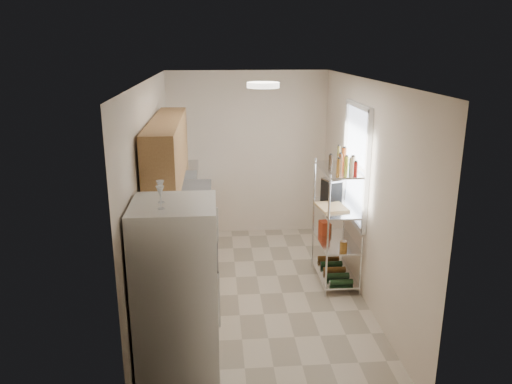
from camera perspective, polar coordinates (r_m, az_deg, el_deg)
room at (r=5.82m, az=0.49°, el=-0.20°), size 2.52×4.42×2.62m
counter_run at (r=6.51m, az=-8.01°, el=-6.43°), size 0.63×3.51×0.90m
upper_cabinets at (r=5.80m, az=-10.07°, el=4.67°), size 0.33×2.20×0.72m
range_hood at (r=6.66m, az=-8.82°, el=2.57°), size 0.50×0.60×0.12m
window at (r=6.31m, az=11.36°, el=3.15°), size 0.06×1.00×1.46m
bakers_rack at (r=6.32m, az=9.35°, el=-0.88°), size 0.45×0.90×1.73m
ceiling_dome at (r=5.29m, az=0.82°, el=12.13°), size 0.34×0.34×0.05m
refrigerator at (r=4.51m, az=-8.96°, el=-11.68°), size 0.71×0.71×1.72m
wine_glass_a at (r=4.18m, az=-10.84°, el=0.04°), size 0.07×0.07×0.19m
wine_glass_b at (r=4.02m, az=-10.86°, el=-0.64°), size 0.07×0.07×0.19m
rice_cooker at (r=6.08m, az=-8.59°, el=-2.66°), size 0.24×0.24×0.19m
frying_pan_large at (r=6.83m, az=-8.01°, el=-1.11°), size 0.33×0.33×0.05m
frying_pan_small at (r=7.16m, az=-8.13°, el=-0.29°), size 0.26×0.26×0.05m
cutting_board at (r=6.30m, az=8.63°, el=-1.71°), size 0.38×0.46×0.03m
espresso_machine at (r=6.55m, az=8.61°, el=0.24°), size 0.25×0.30×0.30m
storage_bag at (r=6.67m, az=7.80°, el=-4.05°), size 0.13×0.17×0.18m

